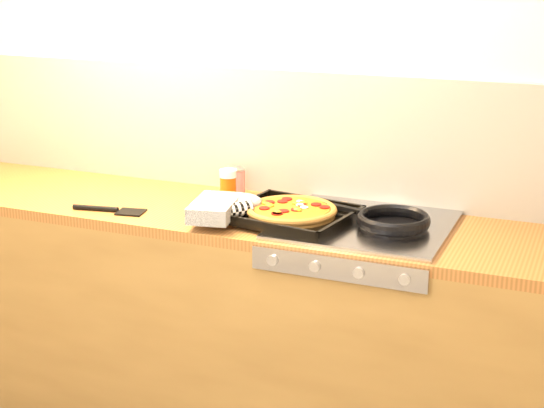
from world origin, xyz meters
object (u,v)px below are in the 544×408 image
at_px(pizza_on_tray, 271,210).
at_px(juice_glass, 228,184).
at_px(tomato_can, 235,182).
at_px(frying_pan, 392,221).

distance_m(pizza_on_tray, juice_glass, 0.36).
xyz_separation_m(pizza_on_tray, tomato_can, (-0.26, 0.26, 0.01)).
bearing_deg(frying_pan, tomato_can, 164.23).
bearing_deg(juice_glass, pizza_on_tray, -38.87).
xyz_separation_m(pizza_on_tray, frying_pan, (0.43, 0.06, -0.01)).
relative_size(tomato_can, juice_glass, 0.99).
bearing_deg(tomato_can, pizza_on_tray, -44.40).
distance_m(tomato_can, juice_glass, 0.04).
height_order(pizza_on_tray, juice_glass, juice_glass).
distance_m(pizza_on_tray, tomato_can, 0.37).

